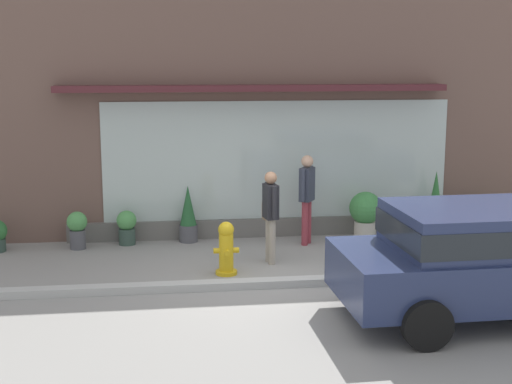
{
  "coord_description": "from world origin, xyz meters",
  "views": [
    {
      "loc": [
        -1.72,
        -10.61,
        3.45
      ],
      "look_at": [
        -0.18,
        1.2,
        1.22
      ],
      "focal_mm": 50.22,
      "sensor_mm": 36.0,
      "label": 1
    }
  ],
  "objects": [
    {
      "name": "potted_plant_low_front",
      "position": [
        -3.32,
        2.46,
        0.39
      ],
      "size": [
        0.37,
        0.37,
        0.7
      ],
      "color": "#4C4C51",
      "rests_on": "ground_plane"
    },
    {
      "name": "curb_strip",
      "position": [
        0.0,
        -0.2,
        0.06
      ],
      "size": [
        14.0,
        0.24,
        0.12
      ],
      "primitive_type": "cube",
      "color": "#B2B2AD",
      "rests_on": "ground_plane"
    },
    {
      "name": "potted_plant_window_center",
      "position": [
        4.66,
        2.47,
        0.41
      ],
      "size": [
        0.59,
        0.59,
        0.77
      ],
      "color": "#33473D",
      "rests_on": "ground_plane"
    },
    {
      "name": "potted_plant_doorstep",
      "position": [
        2.1,
        2.43,
        0.54
      ],
      "size": [
        0.62,
        0.62,
        0.94
      ],
      "color": "#B7B2A3",
      "rests_on": "ground_plane"
    },
    {
      "name": "potted_plant_near_hydrant",
      "position": [
        -2.43,
        2.67,
        0.35
      ],
      "size": [
        0.37,
        0.37,
        0.65
      ],
      "color": "#33473D",
      "rests_on": "ground_plane"
    },
    {
      "name": "potted_plant_trailing_edge",
      "position": [
        -1.28,
        2.73,
        0.52
      ],
      "size": [
        0.35,
        0.35,
        1.09
      ],
      "color": "#4C4C51",
      "rests_on": "ground_plane"
    },
    {
      "name": "fire_hydrant",
      "position": [
        -0.75,
        0.54,
        0.43
      ],
      "size": [
        0.42,
        0.38,
        0.87
      ],
      "color": "gold",
      "rests_on": "ground_plane"
    },
    {
      "name": "potted_plant_window_left",
      "position": [
        3.58,
        2.63,
        0.61
      ],
      "size": [
        0.33,
        0.33,
        1.29
      ],
      "color": "#B7B2A3",
      "rests_on": "ground_plane"
    },
    {
      "name": "parked_car_navy",
      "position": [
        2.55,
        -1.87,
        0.87
      ],
      "size": [
        4.22,
        2.13,
        1.53
      ],
      "rotation": [
        0.0,
        0.0,
        0.02
      ],
      "color": "navy",
      "rests_on": "ground_plane"
    },
    {
      "name": "storefront",
      "position": [
        0.01,
        3.19,
        2.51
      ],
      "size": [
        14.0,
        0.81,
        5.13
      ],
      "color": "brown",
      "rests_on": "ground_plane"
    },
    {
      "name": "ground_plane",
      "position": [
        0.0,
        0.0,
        0.0
      ],
      "size": [
        60.0,
        60.0,
        0.0
      ],
      "primitive_type": "plane",
      "color": "gray"
    },
    {
      "name": "pedestrian_with_handbag",
      "position": [
        0.06,
        1.12,
        0.92
      ],
      "size": [
        0.25,
        0.69,
        1.58
      ],
      "rotation": [
        0.0,
        0.0,
        1.72
      ],
      "color": "#9E9384",
      "rests_on": "ground_plane"
    },
    {
      "name": "pedestrian_passerby",
      "position": [
        0.92,
        2.25,
        1.0
      ],
      "size": [
        0.35,
        0.45,
        1.69
      ],
      "rotation": [
        0.0,
        0.0,
        4.15
      ],
      "color": "#8E333D",
      "rests_on": "ground_plane"
    }
  ]
}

